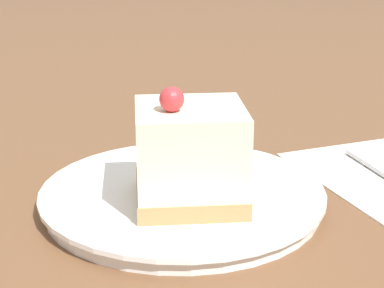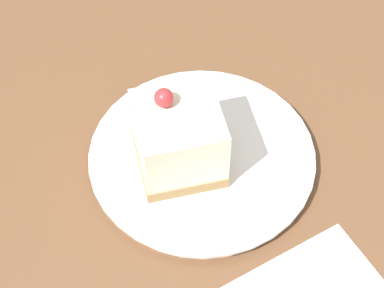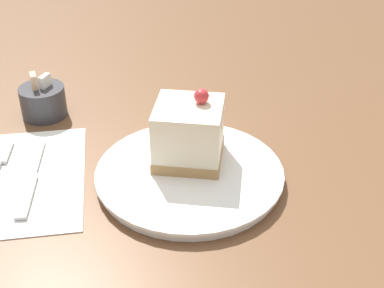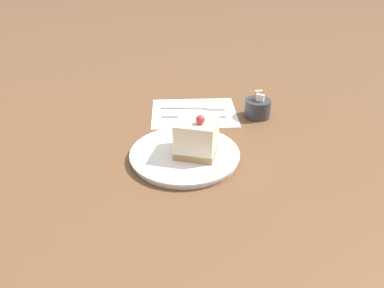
{
  "view_description": "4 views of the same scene",
  "coord_description": "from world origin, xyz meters",
  "px_view_note": "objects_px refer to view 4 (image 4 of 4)",
  "views": [
    {
      "loc": [
        0.12,
        0.47,
        0.22
      ],
      "look_at": [
        -0.01,
        -0.01,
        0.05
      ],
      "focal_mm": 60.0,
      "sensor_mm": 36.0,
      "label": 1
    },
    {
      "loc": [
        -0.35,
        0.16,
        0.54
      ],
      "look_at": [
        -0.0,
        0.01,
        0.04
      ],
      "focal_mm": 60.0,
      "sensor_mm": 36.0,
      "label": 2
    },
    {
      "loc": [
        -0.02,
        -0.53,
        0.4
      ],
      "look_at": [
        0.0,
        -0.0,
        0.05
      ],
      "focal_mm": 50.0,
      "sensor_mm": 36.0,
      "label": 3
    },
    {
      "loc": [
        0.67,
        0.05,
        0.43
      ],
      "look_at": [
        0.01,
        0.02,
        0.04
      ],
      "focal_mm": 35.0,
      "sensor_mm": 36.0,
      "label": 4
    }
  ],
  "objects_px": {
    "plate": "(184,154)",
    "sugar_bowl": "(258,108)",
    "knife": "(189,115)",
    "cake_slice": "(197,136)",
    "fork": "(199,107)"
  },
  "relations": [
    {
      "from": "plate",
      "to": "cake_slice",
      "type": "xyz_separation_m",
      "value": [
        0.0,
        0.03,
        0.04
      ]
    },
    {
      "from": "plate",
      "to": "fork",
      "type": "bearing_deg",
      "value": 174.42
    },
    {
      "from": "fork",
      "to": "plate",
      "type": "bearing_deg",
      "value": -7.9
    },
    {
      "from": "knife",
      "to": "cake_slice",
      "type": "bearing_deg",
      "value": 6.39
    },
    {
      "from": "plate",
      "to": "cake_slice",
      "type": "distance_m",
      "value": 0.05
    },
    {
      "from": "fork",
      "to": "knife",
      "type": "height_order",
      "value": "same"
    },
    {
      "from": "sugar_bowl",
      "to": "plate",
      "type": "bearing_deg",
      "value": -39.81
    },
    {
      "from": "cake_slice",
      "to": "sugar_bowl",
      "type": "xyz_separation_m",
      "value": [
        -0.21,
        0.15,
        -0.03
      ]
    },
    {
      "from": "cake_slice",
      "to": "fork",
      "type": "bearing_deg",
      "value": -169.27
    },
    {
      "from": "plate",
      "to": "sugar_bowl",
      "type": "distance_m",
      "value": 0.27
    },
    {
      "from": "knife",
      "to": "fork",
      "type": "bearing_deg",
      "value": 150.48
    },
    {
      "from": "cake_slice",
      "to": "knife",
      "type": "distance_m",
      "value": 0.2
    },
    {
      "from": "cake_slice",
      "to": "sugar_bowl",
      "type": "relative_size",
      "value": 1.41
    },
    {
      "from": "cake_slice",
      "to": "fork",
      "type": "distance_m",
      "value": 0.25
    },
    {
      "from": "plate",
      "to": "knife",
      "type": "height_order",
      "value": "plate"
    }
  ]
}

